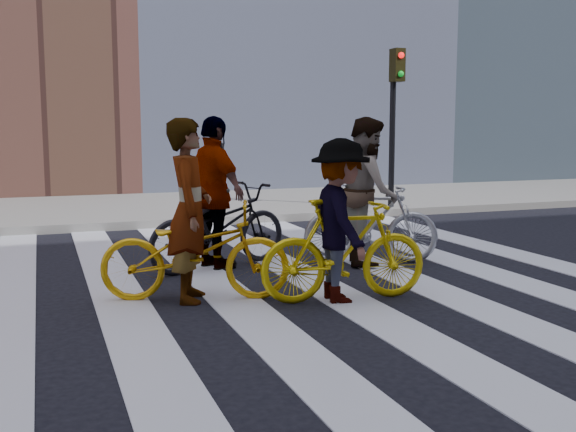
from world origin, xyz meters
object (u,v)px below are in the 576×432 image
traffic_signal (395,102)px  bike_yellow_left (195,251)px  bike_silver_mid (371,223)px  rider_right (340,221)px  rider_mid (368,191)px  bike_yellow_right (345,250)px  rider_rear (215,193)px  rider_left (190,210)px  bike_dark_rear (219,226)px

traffic_signal → bike_yellow_left: 7.78m
bike_silver_mid → rider_right: size_ratio=1.05×
rider_right → bike_yellow_left: bearing=73.3°
rider_mid → bike_yellow_right: bearing=167.2°
rider_mid → rider_rear: rider_rear is taller
rider_left → rider_rear: 1.59m
traffic_signal → bike_silver_mid: bearing=-122.3°
bike_silver_mid → bike_dark_rear: size_ratio=0.87×
rider_left → rider_right: 1.54m
traffic_signal → bike_dark_rear: size_ratio=1.64×
bike_yellow_left → bike_yellow_right: 1.54m
bike_silver_mid → bike_yellow_left: bearing=133.8°
bike_yellow_right → rider_mid: (1.11, 1.65, 0.42)m
bike_yellow_left → rider_rear: rider_rear is taller
rider_left → rider_right: rider_left is taller
rider_right → rider_rear: size_ratio=0.87×
bike_silver_mid → rider_mid: bearing=111.0°
rider_left → rider_right: bearing=-94.8°
rider_right → rider_rear: rider_rear is taller
bike_dark_rear → rider_rear: 0.43m
rider_mid → rider_rear: size_ratio=1.00×
traffic_signal → rider_rear: 6.29m
traffic_signal → rider_right: 7.29m
bike_silver_mid → rider_left: (-2.63, -1.09, 0.41)m
bike_dark_rear → rider_left: bearing=134.6°
bike_yellow_right → rider_left: (-1.48, 0.57, 0.41)m
traffic_signal → bike_silver_mid: size_ratio=1.89×
bike_silver_mid → bike_yellow_right: size_ratio=1.00×
traffic_signal → rider_left: (-5.36, -5.40, -1.34)m
bike_dark_rear → rider_mid: bearing=-121.7°
bike_silver_mid → rider_mid: (-0.05, 0.00, 0.43)m
bike_silver_mid → rider_rear: bearing=100.4°
bike_silver_mid → rider_right: rider_right is taller
bike_dark_rear → bike_yellow_right: bearing=-179.0°
bike_dark_rear → rider_rear: size_ratio=1.06×
bike_yellow_left → rider_left: size_ratio=1.03×
bike_yellow_right → bike_dark_rear: bearing=27.2°
bike_silver_mid → rider_rear: 2.09m
rider_right → rider_rear: 2.19m
rider_left → rider_rear: (0.63, 1.46, 0.02)m
rider_left → bike_yellow_right: bearing=-94.2°
bike_yellow_left → rider_right: (1.38, -0.57, 0.33)m
rider_mid → bike_yellow_left: bearing=134.2°
bike_yellow_left → rider_rear: bearing=-4.8°
bike_yellow_left → bike_silver_mid: bike_silver_mid is taller
bike_yellow_left → bike_silver_mid: (2.58, 1.09, 0.02)m
traffic_signal → rider_rear: bearing=-140.2°
bike_silver_mid → rider_right: 2.07m
bike_dark_rear → rider_left: 1.66m
traffic_signal → bike_yellow_left: bearing=-134.5°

